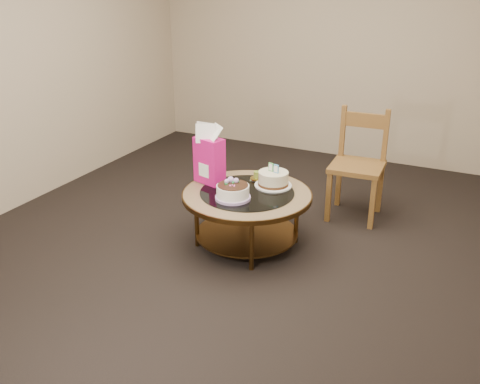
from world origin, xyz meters
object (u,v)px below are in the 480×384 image
at_px(decorated_cake, 233,192).
at_px(gift_bag, 209,154).
at_px(cream_cake, 273,179).
at_px(dining_chair, 358,164).
at_px(coffee_table, 247,201).

height_order(decorated_cake, gift_bag, gift_bag).
bearing_deg(decorated_cake, gift_bag, 145.27).
xyz_separation_m(decorated_cake, cream_cake, (0.18, 0.37, 0.01)).
relative_size(cream_cake, dining_chair, 0.31).
distance_m(coffee_table, gift_bag, 0.48).
xyz_separation_m(coffee_table, gift_bag, (-0.36, 0.06, 0.32)).
height_order(coffee_table, dining_chair, dining_chair).
bearing_deg(gift_bag, dining_chair, 57.67).
bearing_deg(cream_cake, gift_bag, -144.96).
relative_size(decorated_cake, cream_cake, 0.91).
distance_m(cream_cake, dining_chair, 0.89).
bearing_deg(cream_cake, coffee_table, -105.39).
relative_size(coffee_table, dining_chair, 1.06).
relative_size(cream_cake, gift_bag, 0.62).
bearing_deg(dining_chair, decorated_cake, -124.41).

